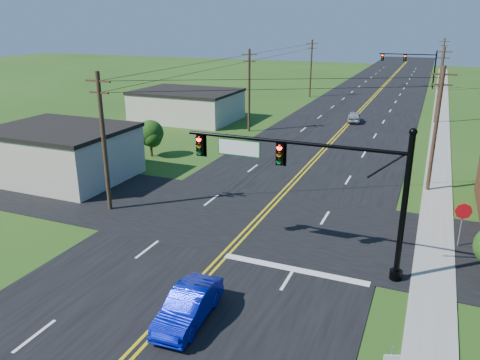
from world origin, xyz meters
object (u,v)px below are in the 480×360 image
at_px(signal_mast_main, 310,175).
at_px(stop_sign, 463,216).
at_px(signal_mast_far, 410,63).
at_px(blue_car, 188,307).

distance_m(signal_mast_main, stop_sign, 9.33).
height_order(signal_mast_far, stop_sign, signal_mast_far).
bearing_deg(signal_mast_main, blue_car, -115.18).
xyz_separation_m(signal_mast_main, stop_sign, (7.34, 4.98, -2.90)).
distance_m(signal_mast_main, blue_car, 8.49).
bearing_deg(signal_mast_main, stop_sign, 34.17).
distance_m(signal_mast_far, stop_sign, 67.46).
xyz_separation_m(blue_car, stop_sign, (10.51, 11.73, 1.15)).
bearing_deg(signal_mast_main, signal_mast_far, 89.92).
relative_size(blue_car, stop_sign, 1.65).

